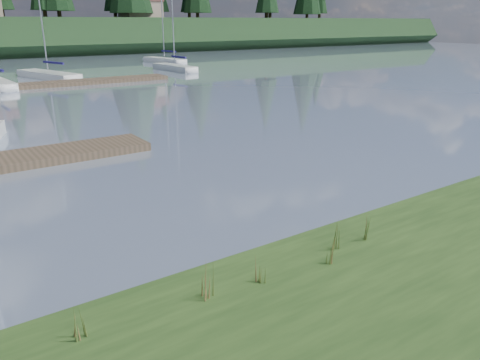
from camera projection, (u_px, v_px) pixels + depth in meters
dock_far at (1, 88)px, 34.25m from camera, size 26.00×2.20×0.30m
sailboat_bg_3 at (44, 74)px, 41.46m from camera, size 4.15×8.99×12.91m
sailboat_bg_4 at (172, 67)px, 47.81m from camera, size 1.91×7.38×10.84m
sailboat_bg_5 at (161, 60)px, 56.53m from camera, size 2.84×7.86×11.05m
weed_0 at (209, 281)px, 7.83m from camera, size 0.17×0.14×0.72m
weed_1 at (261, 271)px, 8.32m from camera, size 0.17×0.14×0.50m
weed_2 at (338, 237)px, 9.50m from camera, size 0.17×0.14×0.67m
weed_3 at (80, 323)px, 6.84m from camera, size 0.17×0.14×0.58m
weed_4 at (330, 256)px, 8.91m from camera, size 0.17×0.14×0.43m
weed_5 at (367, 228)px, 9.88m from camera, size 0.17×0.14×0.67m
mud_lip at (168, 293)px, 8.55m from camera, size 60.00×0.50×0.14m
house_2 at (140, 5)px, 77.37m from camera, size 6.30×5.30×4.65m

